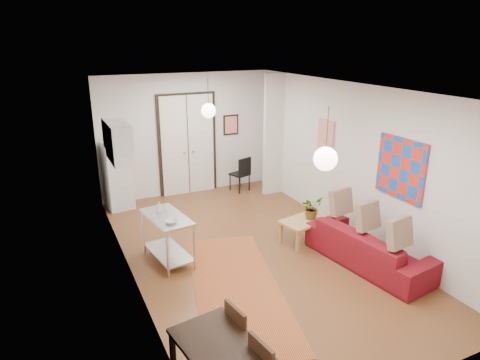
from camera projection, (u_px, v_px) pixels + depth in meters
name	position (u px, v px, depth m)	size (l,w,h in m)	color
floor	(251.00, 252.00, 7.70)	(7.00, 7.00, 0.00)	brown
ceiling	(253.00, 89.00, 6.78)	(4.20, 7.00, 0.02)	silver
wall_back	(187.00, 135.00, 10.24)	(4.20, 0.02, 2.90)	silver
wall_front	(410.00, 274.00, 4.24)	(4.20, 0.02, 2.90)	silver
wall_left	(127.00, 194.00, 6.39)	(0.02, 7.00, 2.90)	silver
wall_right	(351.00, 161.00, 8.09)	(0.02, 7.00, 2.90)	silver
double_doors	(188.00, 145.00, 10.29)	(1.44, 0.06, 2.50)	silver
stub_partition	(274.00, 135.00, 10.17)	(0.50, 0.10, 2.90)	silver
wall_cabinet	(118.00, 142.00, 7.61)	(0.35, 1.00, 0.70)	silver
painting_popart	(401.00, 168.00, 6.94)	(0.05, 1.00, 1.00)	red
painting_abstract	(326.00, 135.00, 8.65)	(0.05, 0.50, 0.60)	#F2E0C9
poster_back	(231.00, 125.00, 10.63)	(0.40, 0.03, 0.50)	red
print_left	(105.00, 135.00, 7.96)	(0.03, 0.44, 0.54)	#8E5D3B
pendant_back	(209.00, 111.00, 8.70)	(0.30, 0.30, 0.80)	white
pendant_front	(325.00, 159.00, 5.27)	(0.30, 0.30, 0.80)	white
kilim_rug	(236.00, 287.00, 6.60)	(1.29, 3.43, 0.01)	#AF5B2B
sofa	(369.00, 247.00, 7.18)	(2.24, 0.87, 0.65)	maroon
coffee_table	(306.00, 222.00, 8.02)	(1.09, 0.76, 0.44)	#AB8451
potted_plant	(312.00, 207.00, 7.97)	(0.34, 0.39, 0.43)	#2F6830
kitchen_counter	(168.00, 233.00, 7.22)	(0.70, 1.17, 0.84)	#B6B9BB
bowl	(172.00, 221.00, 6.86)	(0.20, 0.20, 0.05)	beige
soap_bottle	(159.00, 207.00, 7.29)	(0.08, 0.08, 0.18)	#55A2B9
fridge	(118.00, 175.00, 9.46)	(0.54, 0.54, 1.53)	silver
dining_table	(225.00, 356.00, 4.32)	(0.90, 1.35, 0.69)	black
dining_chair_near	(218.00, 337.00, 4.78)	(0.47, 0.61, 0.86)	#362111
black_side_chair	(238.00, 170.00, 10.70)	(0.51, 0.52, 0.88)	black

